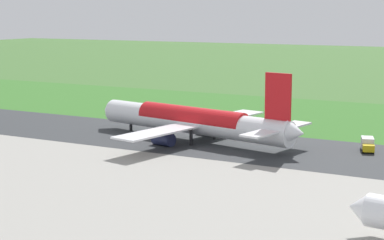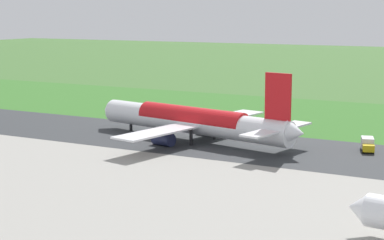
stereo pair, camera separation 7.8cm
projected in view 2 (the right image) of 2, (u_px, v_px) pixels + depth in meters
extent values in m
plane|color=#3D662D|center=(182.00, 140.00, 136.77)|extent=(800.00, 800.00, 0.00)
cube|color=#2D3033|center=(182.00, 140.00, 136.77)|extent=(600.00, 28.43, 0.06)
cube|color=gray|center=(8.00, 203.00, 91.17)|extent=(440.00, 110.00, 0.05)
cube|color=#346B27|center=(245.00, 117.00, 166.81)|extent=(600.00, 80.00, 0.04)
cylinder|color=white|center=(192.00, 121.00, 134.95)|extent=(48.09, 14.51, 5.20)
cone|color=white|center=(109.00, 110.00, 150.81)|extent=(3.91, 5.43, 4.94)
cone|color=white|center=(296.00, 133.00, 119.18)|extent=(4.30, 5.02, 4.42)
cube|color=red|center=(278.00, 97.00, 120.63)|extent=(5.59, 1.59, 9.00)
cube|color=white|center=(262.00, 133.00, 117.48)|extent=(5.69, 9.61, 0.36)
cube|color=white|center=(292.00, 125.00, 125.89)|extent=(5.69, 9.61, 0.36)
cube|color=white|center=(161.00, 131.00, 125.98)|extent=(10.20, 22.75, 0.35)
cube|color=white|center=(226.00, 117.00, 142.81)|extent=(10.20, 22.75, 0.35)
cylinder|color=#23284C|center=(163.00, 139.00, 130.63)|extent=(4.96, 3.63, 2.80)
cylinder|color=#23284C|center=(208.00, 129.00, 142.11)|extent=(4.96, 3.63, 2.80)
cylinder|color=black|center=(131.00, 124.00, 146.71)|extent=(0.70, 0.70, 3.42)
cylinder|color=black|center=(191.00, 137.00, 130.45)|extent=(0.70, 0.70, 3.42)
cylinder|color=black|center=(214.00, 132.00, 136.56)|extent=(0.70, 0.70, 3.42)
cylinder|color=red|center=(192.00, 119.00, 134.86)|extent=(26.91, 10.30, 5.23)
cone|color=white|center=(358.00, 208.00, 78.19)|extent=(2.92, 4.24, 3.95)
cube|color=gold|center=(368.00, 148.00, 123.18)|extent=(2.74, 2.74, 1.30)
cube|color=silver|center=(367.00, 143.00, 125.82)|extent=(3.30, 4.30, 2.20)
cylinder|color=black|center=(374.00, 151.00, 123.10)|extent=(0.55, 0.95, 0.90)
cylinder|color=black|center=(363.00, 151.00, 123.48)|extent=(0.55, 0.95, 0.90)
cylinder|color=black|center=(372.00, 148.00, 126.40)|extent=(0.55, 0.95, 0.90)
cylinder|color=black|center=(362.00, 147.00, 126.77)|extent=(0.55, 0.95, 0.90)
cylinder|color=slate|center=(275.00, 116.00, 162.68)|extent=(0.10, 0.10, 1.68)
cube|color=red|center=(275.00, 112.00, 162.51)|extent=(0.60, 0.04, 0.60)
cone|color=orange|center=(266.00, 116.00, 166.66)|extent=(0.40, 0.40, 0.55)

